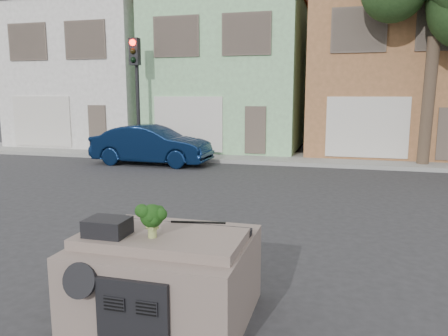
% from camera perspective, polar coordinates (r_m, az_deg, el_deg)
% --- Properties ---
extents(ground_plane, '(120.00, 120.00, 0.00)m').
position_cam_1_polar(ground_plane, '(8.40, 0.58, -9.40)').
color(ground_plane, '#303033').
rests_on(ground_plane, ground).
extents(sidewalk, '(40.00, 3.00, 0.15)m').
position_cam_1_polar(sidewalk, '(18.49, 8.77, 1.20)').
color(sidewalk, gray).
rests_on(sidewalk, ground).
extents(townhouse_white, '(7.20, 8.20, 7.55)m').
position_cam_1_polar(townhouse_white, '(25.73, -15.55, 11.56)').
color(townhouse_white, silver).
rests_on(townhouse_white, ground).
extents(townhouse_mint, '(7.20, 8.20, 7.55)m').
position_cam_1_polar(townhouse_mint, '(22.88, 1.24, 12.18)').
color(townhouse_mint, '#95CF94').
rests_on(townhouse_mint, ground).
extents(townhouse_tan, '(7.20, 8.20, 7.55)m').
position_cam_1_polar(townhouse_tan, '(22.31, 20.70, 11.65)').
color(townhouse_tan, '#9E683F').
rests_on(townhouse_tan, ground).
extents(navy_sedan, '(4.71, 1.71, 1.54)m').
position_cam_1_polar(navy_sedan, '(17.52, -9.36, 0.47)').
color(navy_sedan, '#071735').
rests_on(navy_sedan, ground).
extents(traffic_signal, '(0.40, 0.40, 5.10)m').
position_cam_1_polar(traffic_signal, '(19.17, -11.31, 8.85)').
color(traffic_signal, black).
rests_on(traffic_signal, ground).
extents(tree_near, '(4.40, 4.00, 8.50)m').
position_cam_1_polar(tree_near, '(17.81, 25.53, 13.56)').
color(tree_near, '#213B19').
rests_on(tree_near, ground).
extents(car_dashboard, '(2.00, 1.80, 1.12)m').
position_cam_1_polar(car_dashboard, '(5.54, -7.44, -13.59)').
color(car_dashboard, '#79675E').
rests_on(car_dashboard, ground).
extents(instrument_hump, '(0.48, 0.38, 0.20)m').
position_cam_1_polar(instrument_hump, '(5.26, -14.97, -7.44)').
color(instrument_hump, black).
rests_on(instrument_hump, car_dashboard).
extents(wiper_arm, '(0.69, 0.15, 0.02)m').
position_cam_1_polar(wiper_arm, '(5.58, -3.39, -7.09)').
color(wiper_arm, black).
rests_on(wiper_arm, car_dashboard).
extents(broccoli, '(0.43, 0.43, 0.40)m').
position_cam_1_polar(broccoli, '(5.05, -9.38, -6.79)').
color(broccoli, black).
rests_on(broccoli, car_dashboard).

